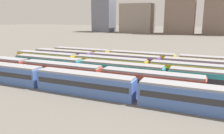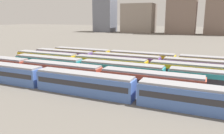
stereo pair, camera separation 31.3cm
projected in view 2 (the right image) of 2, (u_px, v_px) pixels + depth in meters
name	position (u px, v px, depth m)	size (l,w,h in m)	color
ground_plane	(49.00, 69.00, 57.15)	(600.00, 600.00, 0.00)	#666059
train_track_1	(61.00, 72.00, 45.94)	(55.80, 3.06, 3.75)	#BC4C38
train_track_2	(121.00, 71.00, 46.17)	(55.80, 3.06, 3.75)	teal
train_track_3	(149.00, 68.00, 49.01)	(74.70, 3.06, 3.75)	yellow
train_track_4	(204.00, 68.00, 49.24)	(93.60, 3.06, 3.75)	#6B429E
train_track_5	(177.00, 62.00, 56.46)	(74.70, 3.06, 3.75)	yellow
distant_building_0	(105.00, 12.00, 201.14)	(17.22, 16.75, 35.12)	slate
distant_building_1	(139.00, 18.00, 189.85)	(26.92, 19.50, 24.26)	gray
distant_building_2	(182.00, 3.00, 173.41)	(22.33, 17.96, 48.02)	#7A665B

